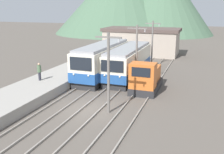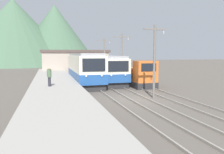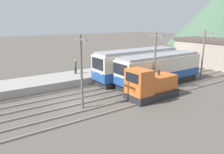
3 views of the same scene
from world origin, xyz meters
name	(u,v)px [view 1 (image 1 of 3)]	position (x,y,z in m)	size (l,w,h in m)	color
ground_plane	(89,110)	(0.00, 0.00, 0.00)	(200.00, 200.00, 0.00)	#564F47
platform_left	(22,96)	(-6.25, 0.00, 0.44)	(4.50, 54.00, 0.88)	gray
track_left	(60,105)	(-2.60, 0.00, 0.07)	(1.54, 60.00, 0.14)	gray
track_center	(91,109)	(0.20, 0.00, 0.07)	(1.54, 60.00, 0.14)	gray
track_right	(127,114)	(3.20, 0.00, 0.07)	(1.54, 60.00, 0.14)	gray
commuter_train_left	(103,62)	(-2.60, 9.83, 1.77)	(2.84, 11.60, 3.82)	#28282B
commuter_train_center	(128,63)	(0.20, 10.70, 1.63)	(2.84, 11.42, 3.50)	#28282B
shunting_locomotive	(146,78)	(3.20, 6.37, 1.21)	(2.40, 5.13, 3.00)	#28282B
catenary_mast_near	(109,70)	(1.71, -0.02, 3.37)	(2.00, 0.20, 6.13)	slate
catenary_mast_mid	(137,52)	(1.71, 8.39, 3.37)	(2.00, 0.20, 6.13)	slate
catenary_mast_far	(152,42)	(1.71, 16.81, 3.37)	(2.00, 0.20, 6.13)	slate
person_on_platform	(39,71)	(-6.77, 3.43, 1.82)	(0.38, 0.38, 1.73)	#282833
station_building	(142,41)	(-1.86, 26.00, 2.24)	(12.60, 6.30, 4.43)	#AD9E8E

